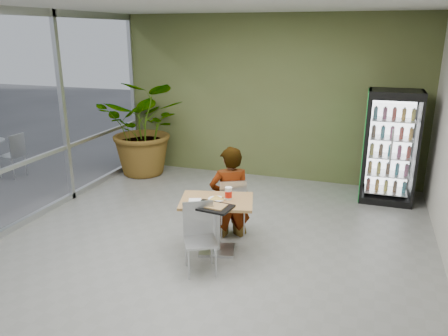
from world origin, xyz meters
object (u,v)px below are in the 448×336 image
at_px(cafeteria_tray, 213,207).
at_px(potted_plant, 146,128).
at_px(chair_far, 232,203).
at_px(dining_table, 217,215).
at_px(seated_woman, 230,201).
at_px(beverage_fridge, 390,147).
at_px(chair_near, 199,231).
at_px(soda_cup, 228,194).

height_order(cafeteria_tray, potted_plant, potted_plant).
xyz_separation_m(cafeteria_tray, potted_plant, (-2.58, 3.05, 0.22)).
bearing_deg(chair_far, dining_table, 58.05).
bearing_deg(cafeteria_tray, seated_woman, 93.46).
distance_m(seated_woman, beverage_fridge, 3.11).
bearing_deg(dining_table, potted_plant, 132.34).
distance_m(chair_near, potted_plant, 4.10).
bearing_deg(beverage_fridge, cafeteria_tray, -125.52).
height_order(soda_cup, cafeteria_tray, soda_cup).
bearing_deg(beverage_fridge, dining_table, -128.85).
distance_m(dining_table, beverage_fridge, 3.53).
bearing_deg(cafeteria_tray, chair_near, -119.38).
xyz_separation_m(dining_table, beverage_fridge, (2.18, 2.74, 0.43)).
bearing_deg(beverage_fridge, seated_woman, -135.49).
bearing_deg(dining_table, chair_near, -97.05).
xyz_separation_m(chair_near, potted_plant, (-2.47, 3.25, 0.47)).
xyz_separation_m(seated_woman, soda_cup, (0.14, -0.51, 0.32)).
xyz_separation_m(chair_far, cafeteria_tray, (0.01, -0.82, 0.26)).
bearing_deg(soda_cup, seated_woman, 105.57).
relative_size(chair_far, soda_cup, 5.14).
relative_size(soda_cup, potted_plant, 0.09).
height_order(beverage_fridge, potted_plant, potted_plant).
bearing_deg(chair_near, cafeteria_tray, 31.50).
relative_size(chair_far, beverage_fridge, 0.45).
relative_size(dining_table, cafeteria_tray, 2.30).
bearing_deg(cafeteria_tray, beverage_fridge, 54.83).
distance_m(chair_near, soda_cup, 0.66).
distance_m(seated_woman, soda_cup, 0.61).
distance_m(soda_cup, cafeteria_tray, 0.36).
bearing_deg(potted_plant, chair_far, -40.98).
bearing_deg(cafeteria_tray, dining_table, 100.45).
height_order(cafeteria_tray, beverage_fridge, beverage_fridge).
height_order(chair_far, chair_near, chair_far).
height_order(dining_table, chair_far, chair_far).
height_order(seated_woman, beverage_fridge, beverage_fridge).
bearing_deg(seated_woman, soda_cup, 78.08).
bearing_deg(dining_table, cafeteria_tray, -79.55).
xyz_separation_m(chair_near, soda_cup, (0.20, 0.54, 0.33)).
distance_m(chair_near, beverage_fridge, 3.95).
distance_m(chair_far, chair_near, 1.02).
distance_m(chair_far, beverage_fridge, 3.11).
distance_m(dining_table, seated_woman, 0.57).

